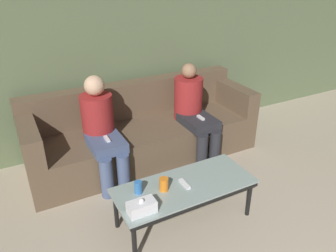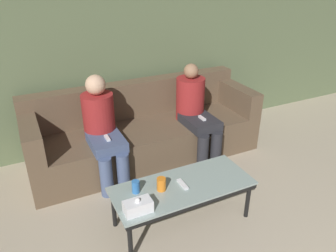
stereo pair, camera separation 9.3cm
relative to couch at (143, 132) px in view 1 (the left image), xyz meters
The scene contains 9 objects.
wall_back 1.11m from the couch, 90.00° to the left, with size 12.00×0.06×2.60m.
couch is the anchor object (origin of this frame).
coffee_table 1.25m from the couch, 96.72° to the right, with size 1.25×0.52×0.40m.
cup_near_left 1.27m from the couch, 105.57° to the right, with size 0.08×0.08×0.12m.
cup_near_right 1.28m from the couch, 115.37° to the right, with size 0.07×0.07×0.11m.
tissue_box 1.53m from the couch, 114.00° to the right, with size 0.22×0.12×0.13m.
game_remote 1.25m from the couch, 96.72° to the right, with size 0.04×0.15×0.02m.
seated_person_left_end 0.67m from the couch, 158.77° to the right, with size 0.34×0.69×1.14m.
seated_person_mid_left 0.66m from the couch, 21.87° to the right, with size 0.34×0.71×1.12m.
Camera 1 is at (-1.36, 0.16, 2.14)m, focal length 35.00 mm.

